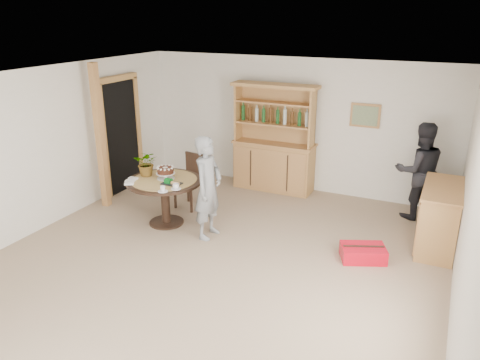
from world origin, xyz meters
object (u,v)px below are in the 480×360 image
at_px(dining_chair, 192,177).
at_px(red_suitcase, 363,253).
at_px(hutch, 274,155).
at_px(adult_person, 419,171).
at_px(teen_boy, 208,188).
at_px(dining_table, 165,189).
at_px(sideboard, 440,217).

relative_size(dining_chair, red_suitcase, 1.33).
bearing_deg(hutch, adult_person, -5.24).
bearing_deg(teen_boy, dining_chair, 42.34).
height_order(hutch, red_suitcase, hutch).
xyz_separation_m(teen_boy, adult_person, (2.79, 2.09, 0.02)).
relative_size(dining_table, adult_person, 0.74).
distance_m(teen_boy, adult_person, 3.48).
distance_m(hutch, red_suitcase, 3.04).
height_order(hutch, teen_boy, hutch).
height_order(hutch, dining_chair, hutch).
height_order(hutch, dining_table, hutch).
xyz_separation_m(dining_chair, teen_boy, (0.84, -0.93, 0.25)).
height_order(dining_table, adult_person, adult_person).
bearing_deg(hutch, dining_chair, -125.42).
bearing_deg(red_suitcase, dining_table, 160.15).
height_order(hutch, sideboard, hutch).
relative_size(dining_chair, teen_boy, 0.60).
bearing_deg(dining_table, teen_boy, -6.71).
distance_m(dining_table, teen_boy, 0.88).
bearing_deg(dining_table, sideboard, 13.73).
xyz_separation_m(teen_boy, red_suitcase, (2.30, 0.26, -0.69)).
height_order(sideboard, teen_boy, teen_boy).
xyz_separation_m(dining_chair, red_suitcase, (3.14, -0.67, -0.43)).
distance_m(sideboard, red_suitcase, 1.28).
height_order(sideboard, red_suitcase, sideboard).
relative_size(dining_table, dining_chair, 1.27).
xyz_separation_m(hutch, teen_boy, (-0.16, -2.33, 0.10)).
relative_size(adult_person, red_suitcase, 2.30).
bearing_deg(sideboard, dining_table, -166.27).
relative_size(hutch, sideboard, 1.62).
relative_size(dining_table, red_suitcase, 1.70).
bearing_deg(adult_person, dining_table, 4.52).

